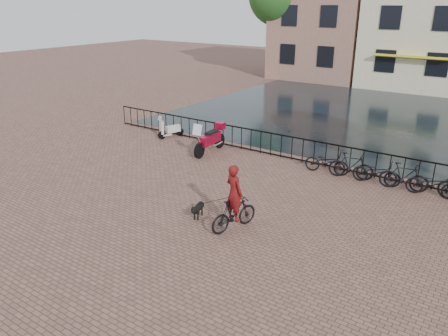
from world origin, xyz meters
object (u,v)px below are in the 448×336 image
Objects in this scene: dog at (198,210)px; motorcycle at (210,136)px; scooter at (171,126)px; cyclist at (234,201)px.

motorcycle is (-3.36, 5.18, 0.51)m from dog.
dog is 0.61× the size of scooter.
cyclist is 2.92× the size of dog.
scooter is at bearing 161.56° from motorcycle.
cyclist is 6.98m from motorcycle.
cyclist is 9.70m from scooter.
motorcycle is at bearing 107.03° from dog.
cyclist reaches higher than motorcycle.
cyclist is at bearing -15.63° from dog.
scooter is (-7.64, 5.97, -0.30)m from cyclist.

